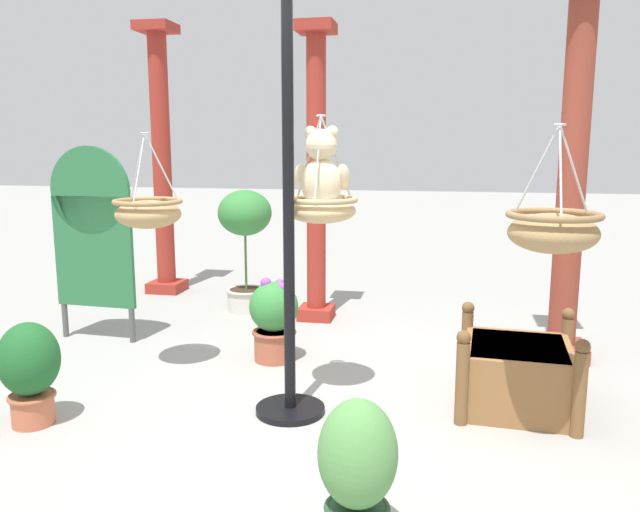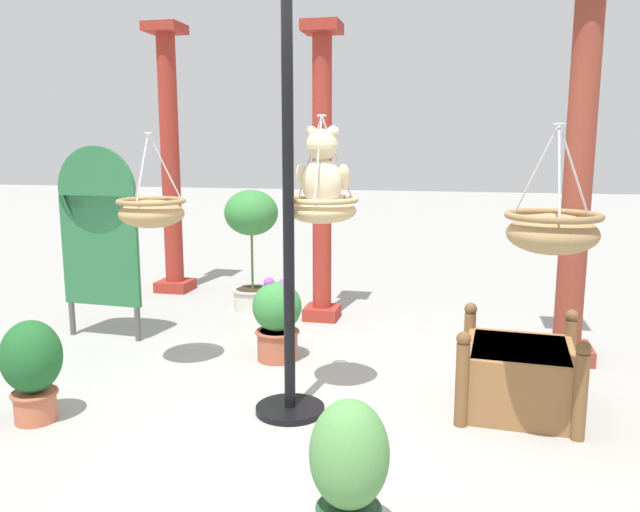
% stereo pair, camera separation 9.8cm
% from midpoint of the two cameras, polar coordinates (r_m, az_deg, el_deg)
% --- Properties ---
extents(ground_plane, '(40.00, 40.00, 0.00)m').
position_cam_midpoint_polar(ground_plane, '(4.10, -0.76, -14.28)').
color(ground_plane, '#9E9E99').
extents(display_pole_central, '(0.44, 0.44, 2.58)m').
position_cam_midpoint_polar(display_pole_central, '(3.90, -3.51, -2.85)').
color(display_pole_central, black).
rests_on(display_pole_central, ground).
extents(hanging_basket_with_teddy, '(0.47, 0.47, 0.68)m').
position_cam_midpoint_polar(hanging_basket_with_teddy, '(4.03, -0.61, 4.36)').
color(hanging_basket_with_teddy, tan).
extents(teddy_bear, '(0.36, 0.32, 0.52)m').
position_cam_midpoint_polar(teddy_bear, '(4.04, -0.55, 7.49)').
color(teddy_bear, beige).
extents(hanging_basket_left_high, '(0.49, 0.49, 0.68)m').
position_cam_midpoint_polar(hanging_basket_left_high, '(4.70, -15.82, 3.85)').
color(hanging_basket_left_high, tan).
extents(hanging_basket_right_low, '(0.49, 0.49, 0.67)m').
position_cam_midpoint_polar(hanging_basket_right_low, '(3.50, 19.54, 2.23)').
color(hanging_basket_right_low, '#A37F51').
extents(greenhouse_pillar_left, '(0.35, 0.35, 2.79)m').
position_cam_midpoint_polar(greenhouse_pillar_left, '(6.03, -0.81, 6.78)').
color(greenhouse_pillar_left, '#9E2D23').
rests_on(greenhouse_pillar_left, ground).
extents(greenhouse_pillar_right, '(0.40, 0.40, 2.99)m').
position_cam_midpoint_polar(greenhouse_pillar_right, '(7.42, -14.43, 7.85)').
color(greenhouse_pillar_right, '#9E2D23').
rests_on(greenhouse_pillar_right, ground).
extents(greenhouse_pillar_far_back, '(0.41, 0.41, 2.91)m').
position_cam_midpoint_polar(greenhouse_pillar_far_back, '(5.22, 21.26, 6.24)').
color(greenhouse_pillar_far_back, brown).
rests_on(greenhouse_pillar_far_back, ground).
extents(wooden_planter_box, '(0.80, 0.85, 0.59)m').
position_cam_midpoint_polar(wooden_planter_box, '(4.34, 16.70, -10.03)').
color(wooden_planter_box, olive).
rests_on(wooden_planter_box, ground).
extents(potted_plant_fern_front, '(0.36, 0.36, 0.64)m').
position_cam_midpoint_polar(potted_plant_fern_front, '(4.27, -25.33, -9.19)').
color(potted_plant_fern_front, '#BC6042').
rests_on(potted_plant_fern_front, ground).
extents(potted_plant_tall_leafy, '(0.39, 0.39, 0.67)m').
position_cam_midpoint_polar(potted_plant_tall_leafy, '(5.00, -4.73, -5.64)').
color(potted_plant_tall_leafy, '#AD563D').
rests_on(potted_plant_tall_leafy, ground).
extents(potted_plant_bushy_green, '(0.34, 0.34, 0.65)m').
position_cam_midpoint_polar(potted_plant_bushy_green, '(2.80, 2.35, -18.60)').
color(potted_plant_bushy_green, '#2D5638').
rests_on(potted_plant_bushy_green, ground).
extents(potted_plant_broad_leaf, '(0.54, 0.54, 1.24)m').
position_cam_midpoint_polar(potted_plant_broad_leaf, '(6.43, -7.19, 2.00)').
color(potted_plant_broad_leaf, beige).
rests_on(potted_plant_broad_leaf, ground).
extents(display_sign_board, '(0.75, 0.09, 1.68)m').
position_cam_midpoint_polar(display_sign_board, '(5.74, -20.31, 2.37)').
color(display_sign_board, '#286B3D').
rests_on(display_sign_board, ground).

